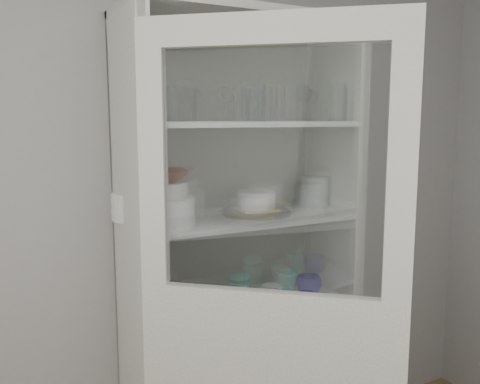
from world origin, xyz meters
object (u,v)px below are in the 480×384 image
cupboard_door (269,355)px  goblet_3 (303,102)px  plate_stack_back (140,205)px  measuring_cups (201,313)px  white_canister (151,304)px  cream_dish (237,382)px  white_ramekin (257,199)px  mug_blue (309,285)px  goblet_0 (194,103)px  mug_teal (287,281)px  tin_box (244,377)px  goblet_1 (226,101)px  cream_bowl (163,190)px  terracotta_bowl (163,176)px  teal_jar (240,289)px  pantry_cabinet (234,282)px  goblet_2 (250,104)px  grey_bowl_stack (314,191)px  plate_stack_front (163,212)px  mug_white (272,295)px  glass_platter (256,212)px  yellow_trivet (256,209)px

cupboard_door → goblet_3: bearing=88.9°
plate_stack_back → measuring_cups: bearing=-43.5°
cupboard_door → white_canister: cupboard_door is taller
measuring_cups → cream_dish: 0.43m
white_ramekin → cream_dish: 0.83m
mug_blue → measuring_cups: mug_blue is taller
cupboard_door → goblet_0: bearing=130.5°
mug_teal → tin_box: mug_teal is taller
goblet_1 → tin_box: goblet_1 is taller
cream_bowl → tin_box: cream_bowl is taller
plate_stack_back → terracotta_bowl: size_ratio=1.17×
goblet_0 → teal_jar: size_ratio=1.32×
cupboard_door → goblet_1: 1.07m
pantry_cabinet → goblet_2: pantry_cabinet is taller
goblet_2 → goblet_3: (0.31, 0.04, 0.02)m
goblet_2 → mug_blue: goblet_2 is taller
grey_bowl_stack → tin_box: (-0.38, -0.01, -0.84)m
mug_blue → plate_stack_front: bearing=-162.4°
teal_jar → measuring_cups: (-0.22, -0.08, -0.04)m
goblet_0 → mug_white: size_ratio=1.61×
plate_stack_front → terracotta_bowl: (0.00, 0.00, 0.14)m
goblet_2 → plate_stack_back: bearing=176.7°
goblet_3 → cream_dish: (-0.43, -0.14, -1.25)m
white_canister → cupboard_door: bearing=-63.7°
grey_bowl_stack → cream_dish: grey_bowl_stack is taller
goblet_1 → grey_bowl_stack: size_ratio=1.23×
plate_stack_back → measuring_cups: plate_stack_back is taller
plate_stack_front → cream_bowl: bearing=0.0°
cream_bowl → terracotta_bowl: size_ratio=0.94×
goblet_0 → goblet_1: goblet_1 is taller
mug_blue → teal_jar: bearing=-175.0°
plate_stack_back → tin_box: size_ratio=1.10×
white_ramekin → mug_white: (0.04, -0.07, -0.42)m
grey_bowl_stack → mug_teal: size_ratio=1.31×
cupboard_door → measuring_cups: (-0.06, 0.44, 0.01)m
plate_stack_front → white_canister: plate_stack_front is taller
glass_platter → tin_box: 0.78m
goblet_0 → teal_jar: goblet_0 is taller
cupboard_door → mug_blue: (0.49, 0.46, 0.03)m
mug_teal → measuring_cups: (-0.49, -0.10, -0.03)m
goblet_2 → tin_box: goblet_2 is taller
mug_blue → teal_jar: size_ratio=0.96×
tin_box → plate_stack_back: bearing=168.3°
plate_stack_back → teal_jar: plate_stack_back is taller
yellow_trivet → mug_white: 0.39m
cupboard_door → goblet_2: (0.25, 0.59, 0.86)m
plate_stack_front → mug_white: 0.63m
cream_dish → plate_stack_back: bearing=161.3°
goblet_0 → tin_box: bearing=-29.1°
cream_bowl → goblet_1: bearing=26.0°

